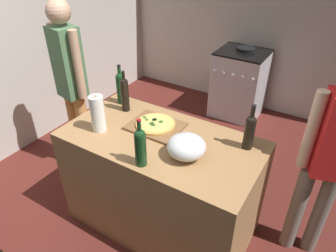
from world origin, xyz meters
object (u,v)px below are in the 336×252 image
object	(u,v)px
wine_bottle_clear	(121,86)
wine_bottle_dark	(125,93)
person_in_stripes	(71,80)
paper_towel_roll	(98,114)
wine_bottle_amber	(250,130)
pizza	(155,124)
mixing_bowl	(186,147)
person_in_red	(327,158)
wine_bottle_green	(140,146)
stove	(239,84)

from	to	relation	value
wine_bottle_clear	wine_bottle_dark	xyz separation A→B (m)	(0.11, -0.08, 0.00)
person_in_stripes	paper_towel_roll	bearing A→B (deg)	-28.56
wine_bottle_amber	wine_bottle_dark	world-z (taller)	wine_bottle_dark
pizza	mixing_bowl	size ratio (longest dim) A/B	1.17
pizza	person_in_red	xyz separation A→B (m)	(1.18, 0.27, -0.02)
person_in_stripes	person_in_red	world-z (taller)	person_in_stripes
wine_bottle_dark	wine_bottle_green	world-z (taller)	wine_bottle_dark
stove	wine_bottle_amber	bearing A→B (deg)	-69.11
pizza	wine_bottle_dark	distance (m)	0.39
paper_towel_roll	wine_bottle_green	xyz separation A→B (m)	(0.50, -0.16, 0.01)
stove	person_in_red	world-z (taller)	person_in_red
pizza	stove	size ratio (longest dim) A/B	0.33
pizza	paper_towel_roll	size ratio (longest dim) A/B	1.06
stove	pizza	bearing A→B (deg)	-89.03
mixing_bowl	wine_bottle_dark	xyz separation A→B (m)	(-0.73, 0.28, 0.08)
pizza	wine_bottle_clear	world-z (taller)	wine_bottle_clear
wine_bottle_dark	stove	world-z (taller)	wine_bottle_dark
paper_towel_roll	wine_bottle_dark	xyz separation A→B (m)	(-0.02, 0.34, 0.02)
wine_bottle_dark	person_in_stripes	xyz separation A→B (m)	(-0.64, 0.02, -0.05)
mixing_bowl	stove	world-z (taller)	mixing_bowl
person_in_stripes	person_in_red	xyz separation A→B (m)	(2.18, 0.17, -0.10)
person_in_red	wine_bottle_dark	bearing A→B (deg)	-173.16
paper_towel_roll	wine_bottle_green	distance (m)	0.53
wine_bottle_green	person_in_stripes	xyz separation A→B (m)	(-1.16, 0.52, -0.04)
wine_bottle_dark	wine_bottle_green	bearing A→B (deg)	-43.96
mixing_bowl	person_in_stripes	distance (m)	1.40
wine_bottle_clear	person_in_stripes	bearing A→B (deg)	-172.94
person_in_stripes	mixing_bowl	bearing A→B (deg)	-12.20
person_in_red	person_in_stripes	bearing A→B (deg)	-175.63
mixing_bowl	wine_bottle_amber	distance (m)	0.45
pizza	wine_bottle_clear	size ratio (longest dim) A/B	0.87
mixing_bowl	wine_bottle_amber	xyz separation A→B (m)	(0.31, 0.31, 0.06)
mixing_bowl	paper_towel_roll	world-z (taller)	paper_towel_roll
wine_bottle_amber	stove	distance (m)	2.10
mixing_bowl	wine_bottle_amber	bearing A→B (deg)	44.81
mixing_bowl	paper_towel_roll	xyz separation A→B (m)	(-0.71, -0.06, 0.06)
mixing_bowl	person_in_red	size ratio (longest dim) A/B	0.16
pizza	paper_towel_roll	distance (m)	0.44
wine_bottle_clear	wine_bottle_dark	bearing A→B (deg)	-36.79
person_in_stripes	wine_bottle_amber	bearing A→B (deg)	0.50
pizza	wine_bottle_green	distance (m)	0.46
pizza	stove	world-z (taller)	pizza
wine_bottle_green	person_in_red	world-z (taller)	person_in_red
wine_bottle_dark	mixing_bowl	bearing A→B (deg)	-20.96
mixing_bowl	stove	distance (m)	2.29
wine_bottle_dark	person_in_red	world-z (taller)	person_in_red
wine_bottle_clear	person_in_red	xyz separation A→B (m)	(1.65, 0.10, -0.15)
wine_bottle_clear	wine_bottle_green	distance (m)	0.86
pizza	wine_bottle_clear	distance (m)	0.51
wine_bottle_amber	wine_bottle_dark	size ratio (longest dim) A/B	0.96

